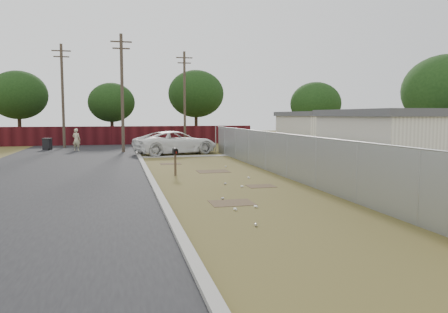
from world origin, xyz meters
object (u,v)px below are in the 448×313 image
object	(u,v)px
trash_bin	(47,144)
mailbox	(175,154)
pickup_truck	(176,143)
pedestrian	(76,140)

from	to	relation	value
trash_bin	mailbox	bearing A→B (deg)	-64.86
mailbox	pickup_truck	distance (m)	11.62
pickup_truck	pedestrian	xyz separation A→B (m)	(-7.40, 4.71, 0.05)
mailbox	trash_bin	xyz separation A→B (m)	(-8.31, 17.69, -0.53)
pedestrian	trash_bin	xyz separation A→B (m)	(-2.42, 1.46, -0.40)
pickup_truck	pedestrian	bearing A→B (deg)	39.27
pedestrian	trash_bin	world-z (taller)	pedestrian
pickup_truck	trash_bin	world-z (taller)	pickup_truck
pickup_truck	pedestrian	world-z (taller)	pedestrian
pickup_truck	pedestrian	distance (m)	8.77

